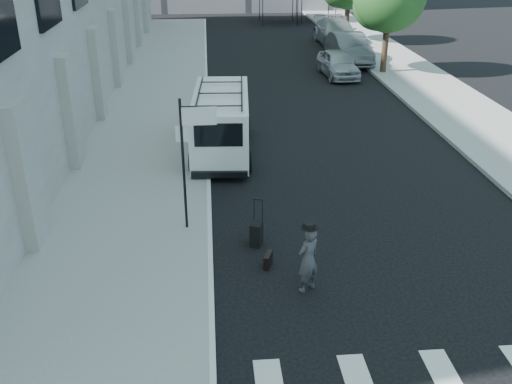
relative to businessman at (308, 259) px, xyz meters
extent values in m
plane|color=black|center=(-0.14, -0.30, -0.79)|extent=(120.00, 120.00, 0.00)
cube|color=gray|center=(-4.39, 15.70, -0.72)|extent=(4.50, 48.00, 0.15)
cube|color=gray|center=(8.86, 19.70, -0.72)|extent=(4.00, 56.00, 0.15)
cylinder|color=black|center=(-2.74, 2.90, 1.11)|extent=(0.07, 0.07, 3.50)
cube|color=white|center=(-2.74, 2.92, 1.96)|extent=(0.30, 0.03, 0.42)
cube|color=white|center=(-2.29, 2.90, 2.41)|extent=(0.85, 0.06, 0.45)
cylinder|color=black|center=(7.46, 19.70, 0.61)|extent=(0.32, 0.32, 2.80)
sphere|color=#16451D|center=(7.06, 20.30, 2.77)|extent=(2.66, 2.66, 2.66)
cylinder|color=black|center=(7.46, 28.70, 0.61)|extent=(0.32, 0.32, 2.80)
cylinder|color=black|center=(2.46, 36.30, 0.31)|extent=(0.06, 0.06, 2.20)
cylinder|color=black|center=(5.26, 36.30, 0.31)|extent=(0.06, 0.06, 2.20)
cylinder|color=black|center=(2.46, 39.10, 0.31)|extent=(0.06, 0.06, 2.20)
cylinder|color=black|center=(5.26, 39.10, 0.31)|extent=(0.06, 0.06, 2.20)
cylinder|color=black|center=(5.66, 36.80, 0.31)|extent=(0.06, 0.06, 2.20)
cylinder|color=black|center=(8.46, 36.80, 0.31)|extent=(0.06, 0.06, 2.20)
cylinder|color=black|center=(5.66, 39.60, 0.31)|extent=(0.06, 0.06, 2.20)
cylinder|color=black|center=(8.46, 39.60, 0.31)|extent=(0.06, 0.06, 2.20)
imported|color=#3B3B3D|center=(0.00, 0.00, 0.00)|extent=(0.69, 0.65, 1.59)
cube|color=black|center=(-0.77, 1.04, -0.62)|extent=(0.26, 0.45, 0.34)
cube|color=black|center=(-0.96, 2.09, -0.48)|extent=(0.39, 0.49, 0.63)
cylinder|color=black|center=(-1.00, 2.31, 0.10)|extent=(0.02, 0.02, 0.59)
cylinder|color=black|center=(-0.79, 2.24, 0.10)|extent=(0.02, 0.02, 0.59)
cube|color=black|center=(-0.90, 2.27, 0.39)|extent=(0.24, 0.10, 0.03)
cube|color=white|center=(-1.64, 8.56, 0.39)|extent=(2.17, 5.15, 1.97)
cube|color=white|center=(-1.48, 11.31, -0.09)|extent=(1.82, 0.95, 1.03)
cube|color=black|center=(-1.79, 6.06, 0.80)|extent=(1.50, 0.16, 0.75)
cylinder|color=black|center=(-2.43, 10.39, -0.44)|extent=(0.30, 0.73, 0.71)
cylinder|color=black|center=(-0.65, 10.28, -0.44)|extent=(0.30, 0.73, 0.71)
cylinder|color=black|center=(-2.63, 6.93, -0.44)|extent=(0.30, 0.73, 0.71)
cylinder|color=black|center=(-0.85, 6.83, -0.44)|extent=(0.30, 0.73, 0.71)
imported|color=#A9AAB1|center=(4.90, 19.46, -0.11)|extent=(1.88, 4.12, 1.37)
imported|color=#585B60|center=(6.24, 22.68, 0.05)|extent=(1.92, 5.15, 1.68)
imported|color=#ACAEB4|center=(6.66, 28.05, 0.05)|extent=(2.47, 5.87, 1.69)
camera|label=1|loc=(-2.03, -10.51, 6.65)|focal=40.00mm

